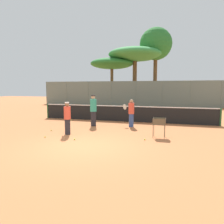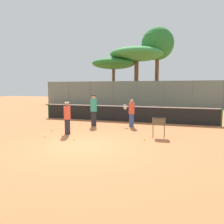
{
  "view_description": "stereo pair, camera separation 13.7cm",
  "coord_description": "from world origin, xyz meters",
  "px_view_note": "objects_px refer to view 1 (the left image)",
  "views": [
    {
      "loc": [
        3.55,
        -7.62,
        2.3
      ],
      "look_at": [
        0.15,
        3.36,
        1.0
      ],
      "focal_mm": 35.0,
      "sensor_mm": 36.0,
      "label": 1
    },
    {
      "loc": [
        3.68,
        -7.58,
        2.3
      ],
      "look_at": [
        0.15,
        3.36,
        1.0
      ],
      "focal_mm": 35.0,
      "sensor_mm": 36.0,
      "label": 2
    }
  ],
  "objects_px": {
    "player_yellow_shirt": "(93,110)",
    "ball_cart": "(159,123)",
    "player_red_cap": "(67,118)",
    "tennis_net": "(124,113)",
    "player_white_outfit": "(131,113)"
  },
  "relations": [
    {
      "from": "tennis_net",
      "to": "player_white_outfit",
      "type": "relative_size",
      "value": 7.45
    },
    {
      "from": "tennis_net",
      "to": "player_red_cap",
      "type": "height_order",
      "value": "player_red_cap"
    },
    {
      "from": "player_yellow_shirt",
      "to": "ball_cart",
      "type": "xyz_separation_m",
      "value": [
        4.04,
        -1.95,
        -0.28
      ]
    },
    {
      "from": "player_white_outfit",
      "to": "player_red_cap",
      "type": "bearing_deg",
      "value": 78.03
    },
    {
      "from": "player_red_cap",
      "to": "player_yellow_shirt",
      "type": "bearing_deg",
      "value": -47.14
    },
    {
      "from": "tennis_net",
      "to": "player_yellow_shirt",
      "type": "xyz_separation_m",
      "value": [
        -1.33,
        -2.19,
        0.4
      ]
    },
    {
      "from": "player_red_cap",
      "to": "player_yellow_shirt",
      "type": "height_order",
      "value": "player_yellow_shirt"
    },
    {
      "from": "player_white_outfit",
      "to": "player_red_cap",
      "type": "height_order",
      "value": "player_white_outfit"
    },
    {
      "from": "tennis_net",
      "to": "player_red_cap",
      "type": "xyz_separation_m",
      "value": [
        -1.66,
        -4.77,
        0.27
      ]
    },
    {
      "from": "player_yellow_shirt",
      "to": "tennis_net",
      "type": "bearing_deg",
      "value": -54.27
    },
    {
      "from": "player_red_cap",
      "to": "ball_cart",
      "type": "height_order",
      "value": "player_red_cap"
    },
    {
      "from": "player_white_outfit",
      "to": "player_red_cap",
      "type": "xyz_separation_m",
      "value": [
        -2.54,
        -2.98,
        -0.0
      ]
    },
    {
      "from": "player_white_outfit",
      "to": "player_yellow_shirt",
      "type": "bearing_deg",
      "value": 38.51
    },
    {
      "from": "tennis_net",
      "to": "player_red_cap",
      "type": "distance_m",
      "value": 5.06
    },
    {
      "from": "tennis_net",
      "to": "ball_cart",
      "type": "height_order",
      "value": "tennis_net"
    }
  ]
}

